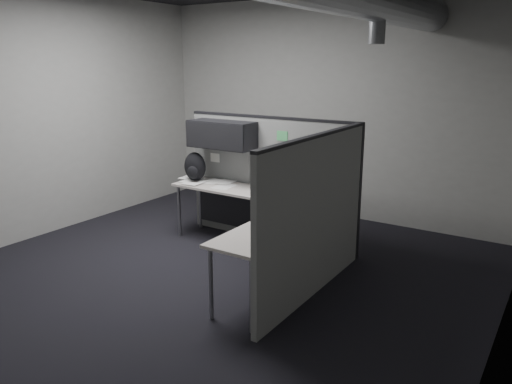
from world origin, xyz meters
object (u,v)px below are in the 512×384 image
Objects in this scene: desk at (260,209)px; backpack at (195,167)px; keyboard at (275,203)px; phone at (269,226)px; monitor at (316,181)px.

backpack is (-1.23, 0.29, 0.31)m from desk.
backpack reaches higher than keyboard.
backpack is at bearing 148.51° from phone.
keyboard is at bearing 117.74° from phone.
backpack reaches higher than phone.
keyboard is at bearing -21.24° from backpack.
backpack is (-1.88, 1.16, 0.15)m from phone.
backpack is (-1.80, 0.01, -0.05)m from monitor.
phone is 2.21m from backpack.
keyboard is 1.54m from backpack.
desk is 9.13× the size of phone.
keyboard is at bearing -21.15° from desk.
keyboard is at bearing -133.61° from monitor.
monitor is at bearing 52.34° from keyboard.
monitor is 1.80m from backpack.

